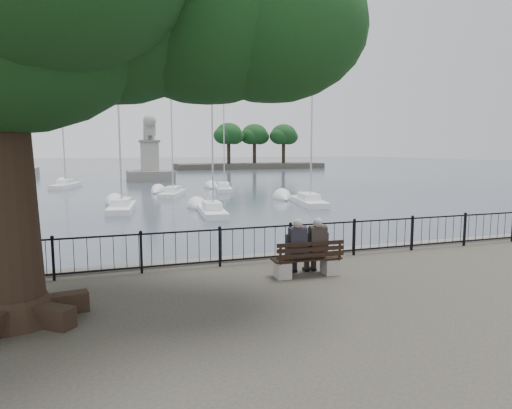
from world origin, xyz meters
name	(u,v)px	position (x,y,z in m)	size (l,w,h in m)	color
harbor	(250,276)	(0.00, 3.00, -0.50)	(260.00, 260.00, 1.20)	#64605A
railing	(256,243)	(0.00, 2.50, 0.56)	(22.06, 0.06, 1.00)	black
bench	(307,263)	(0.77, 0.93, 0.31)	(1.72, 0.59, 0.90)	gray
person_left	(296,249)	(0.51, 1.04, 0.66)	(0.43, 0.72, 1.43)	black
person_right	(315,248)	(1.03, 1.02, 0.66)	(0.43, 0.72, 1.43)	black
lion_monument	(150,165)	(2.00, 49.94, 1.07)	(5.59, 5.59, 8.34)	#64605A
sailboat_b	(122,206)	(-2.66, 22.16, -0.65)	(2.20, 5.41, 11.93)	white
sailboat_c	(212,210)	(2.55, 18.45, -0.69)	(1.88, 5.09, 10.10)	white
sailboat_d	(309,201)	(10.44, 21.24, -0.71)	(2.53, 5.82, 9.85)	white
sailboat_f	(173,192)	(1.94, 30.70, -0.70)	(3.18, 5.32, 9.68)	white
sailboat_g	(224,188)	(7.38, 34.02, -0.72)	(2.29, 5.14, 8.59)	white
sailboat_h	(66,184)	(-7.43, 42.86, -0.64)	(3.09, 5.73, 12.35)	white
far_shore	(253,149)	(25.54, 79.46, 3.00)	(30.00, 8.60, 9.18)	#35332D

